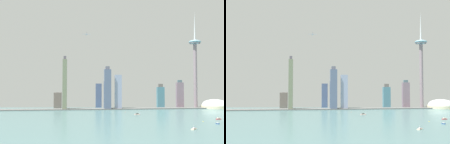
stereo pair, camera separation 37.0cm
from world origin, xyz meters
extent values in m
plane|color=slate|center=(0.00, 0.00, 0.00)|extent=(6000.00, 6000.00, 0.00)
cube|color=#5C5E5C|center=(0.00, 537.66, 1.62)|extent=(847.20, 44.35, 3.23)
cylinder|color=gray|center=(250.15, 546.22, 117.86)|extent=(12.40, 12.40, 235.71)
ellipsoid|color=#79A3B6|center=(250.15, 546.22, 235.71)|extent=(42.89, 42.89, 13.70)
torus|color=gray|center=(250.15, 546.22, 230.92)|extent=(39.19, 39.19, 2.74)
cone|color=silver|center=(250.15, 546.22, 293.36)|extent=(6.20, 6.20, 101.59)
cylinder|color=beige|center=(318.28, 538.44, 4.83)|extent=(97.64, 97.64, 9.66)
ellipsoid|color=silver|center=(318.28, 538.44, 9.66)|extent=(92.75, 92.75, 42.75)
cube|color=#929CBC|center=(-29.00, 535.60, 57.96)|extent=(22.70, 13.39, 115.92)
cube|color=#4D5E85|center=(-88.44, 621.84, 43.52)|extent=(21.60, 14.33, 87.04)
cube|color=#5D5765|center=(-88.44, 621.84, 91.86)|extent=(12.96, 8.60, 9.65)
cube|color=#AFA79C|center=(170.67, 654.47, 78.14)|extent=(19.07, 18.99, 156.28)
cube|color=slate|center=(196.79, 558.97, 45.26)|extent=(25.25, 12.93, 90.52)
cube|color=#4C6169|center=(196.79, 558.97, 94.86)|extent=(15.15, 7.76, 8.68)
cube|color=slate|center=(-206.99, 532.61, 83.00)|extent=(13.65, 18.14, 166.00)
cube|color=#5B535E|center=(-206.99, 532.61, 171.39)|extent=(8.19, 10.89, 10.78)
cube|color=#6A5E57|center=(-233.04, 593.33, 27.82)|extent=(26.21, 16.54, 55.65)
cube|color=#86A5C5|center=(159.71, 596.87, 31.88)|extent=(17.50, 12.37, 63.77)
cylinder|color=#4C4C51|center=(159.71, 596.87, 76.47)|extent=(1.60, 1.60, 25.40)
cube|color=slate|center=(-65.85, 531.41, 66.87)|extent=(22.69, 25.06, 133.74)
cube|color=slate|center=(-65.85, 531.41, 138.87)|extent=(13.62, 15.03, 10.26)
cube|color=teal|center=(127.74, 565.52, 37.26)|extent=(25.90, 14.25, 74.53)
cube|color=#645A56|center=(127.74, 565.52, 80.15)|extent=(15.54, 8.55, 11.24)
cube|color=red|center=(162.48, 229.39, 0.72)|extent=(13.77, 7.07, 1.44)
cube|color=silver|center=(162.48, 229.39, 2.82)|extent=(6.31, 4.05, 2.77)
cube|color=beige|center=(-4.67, 354.26, 0.97)|extent=(16.37, 5.97, 1.93)
cube|color=#3F3C39|center=(-4.67, 354.26, 3.06)|extent=(7.32, 3.73, 2.25)
cube|color=beige|center=(41.20, 93.98, 0.71)|extent=(15.08, 15.18, 1.43)
cube|color=#9C979D|center=(41.20, 93.98, 2.37)|extent=(7.62, 7.65, 1.88)
cylinder|color=silver|center=(41.20, 93.98, 5.89)|extent=(0.24, 0.24, 5.16)
cube|color=navy|center=(119.36, 154.18, 0.95)|extent=(7.16, 7.38, 1.90)
cube|color=silver|center=(119.36, 154.18, 2.79)|extent=(3.69, 3.75, 1.77)
cone|color=yellow|center=(106.08, 191.23, 1.02)|extent=(1.53, 1.53, 2.04)
cone|color=#E54C19|center=(-25.76, 419.50, 1.14)|extent=(1.15, 1.15, 2.29)
cylinder|color=#B1B2C7|center=(-135.16, 573.54, 257.89)|extent=(3.88, 26.56, 2.69)
sphere|color=#B1B2C7|center=(-135.75, 586.76, 257.89)|extent=(2.69, 2.69, 2.69)
cube|color=#B1B2C7|center=(-135.16, 573.54, 259.10)|extent=(29.05, 4.20, 0.50)
cube|color=#B1B2C7|center=(-134.66, 562.44, 258.29)|extent=(10.21, 2.48, 0.40)
cube|color=#2D333D|center=(-134.66, 562.44, 261.74)|extent=(0.59, 2.05, 5.00)
camera|label=1|loc=(-169.85, -382.62, 78.38)|focal=44.14mm
camera|label=2|loc=(-169.48, -382.66, 78.38)|focal=44.14mm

